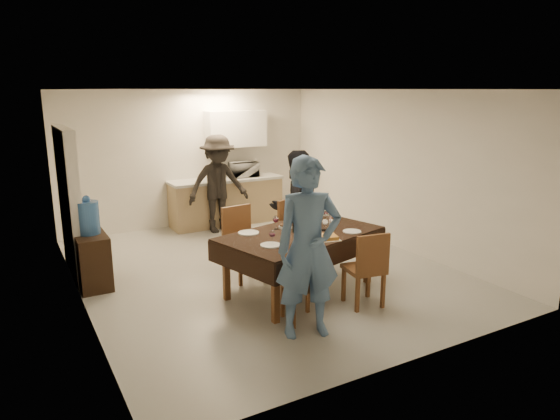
{
  "coord_description": "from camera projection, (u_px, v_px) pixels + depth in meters",
  "views": [
    {
      "loc": [
        -3.19,
        -6.23,
        2.59
      ],
      "look_at": [
        0.14,
        -0.3,
        0.95
      ],
      "focal_mm": 32.0,
      "sensor_mm": 36.0,
      "label": 1
    }
  ],
  "objects": [
    {
      "name": "floor",
      "position": [
        262.0,
        269.0,
        7.4
      ],
      "size": [
        5.0,
        6.0,
        0.02
      ],
      "primitive_type": "cube",
      "color": "#A6A6A2",
      "rests_on": "ground"
    },
    {
      "name": "ceiling",
      "position": [
        260.0,
        89.0,
        6.79
      ],
      "size": [
        5.0,
        6.0,
        0.02
      ],
      "primitive_type": "cube",
      "color": "white",
      "rests_on": "wall_back"
    },
    {
      "name": "wall_back",
      "position": [
        190.0,
        159.0,
        9.64
      ],
      "size": [
        5.0,
        0.02,
        2.6
      ],
      "primitive_type": "cube",
      "color": "silver",
      "rests_on": "floor"
    },
    {
      "name": "wall_front",
      "position": [
        411.0,
        235.0,
        4.55
      ],
      "size": [
        5.0,
        0.02,
        2.6
      ],
      "primitive_type": "cube",
      "color": "silver",
      "rests_on": "floor"
    },
    {
      "name": "wall_left",
      "position": [
        74.0,
        202.0,
        5.91
      ],
      "size": [
        0.02,
        6.0,
        2.6
      ],
      "primitive_type": "cube",
      "color": "silver",
      "rests_on": "floor"
    },
    {
      "name": "wall_right",
      "position": [
        395.0,
        170.0,
        8.29
      ],
      "size": [
        0.02,
        6.0,
        2.6
      ],
      "primitive_type": "cube",
      "color": "silver",
      "rests_on": "floor"
    },
    {
      "name": "stub_partition",
      "position": [
        70.0,
        202.0,
        7.02
      ],
      "size": [
        0.15,
        1.4,
        2.1
      ],
      "primitive_type": "cube",
      "color": "white",
      "rests_on": "floor"
    },
    {
      "name": "kitchen_base_cabinet",
      "position": [
        227.0,
        202.0,
        9.86
      ],
      "size": [
        2.2,
        0.6,
        0.86
      ],
      "primitive_type": "cube",
      "color": "tan",
      "rests_on": "floor"
    },
    {
      "name": "kitchen_worktop",
      "position": [
        226.0,
        180.0,
        9.75
      ],
      "size": [
        2.24,
        0.64,
        0.05
      ],
      "primitive_type": "cube",
      "color": "#B6B6B1",
      "rests_on": "kitchen_base_cabinet"
    },
    {
      "name": "upper_cabinet",
      "position": [
        236.0,
        129.0,
        9.79
      ],
      "size": [
        1.2,
        0.34,
        0.7
      ],
      "primitive_type": "cube",
      "color": "white",
      "rests_on": "wall_back"
    },
    {
      "name": "dining_table",
      "position": [
        300.0,
        235.0,
        6.44
      ],
      "size": [
        2.29,
        1.68,
        0.8
      ],
      "rotation": [
        0.0,
        0.0,
        0.26
      ],
      "color": "black",
      "rests_on": "floor"
    },
    {
      "name": "chair_near_left",
      "position": [
        305.0,
        279.0,
        5.57
      ],
      "size": [
        0.45,
        0.45,
        0.48
      ],
      "rotation": [
        0.0,
        0.0,
        -0.13
      ],
      "color": "brown",
      "rests_on": "floor"
    },
    {
      "name": "chair_near_right",
      "position": [
        369.0,
        262.0,
        5.99
      ],
      "size": [
        0.49,
        0.5,
        0.52
      ],
      "rotation": [
        0.0,
        0.0,
        -0.15
      ],
      "color": "brown",
      "rests_on": "floor"
    },
    {
      "name": "chair_far_left",
      "position": [
        247.0,
        238.0,
        6.82
      ],
      "size": [
        0.51,
        0.51,
        0.55
      ],
      "rotation": [
        0.0,
        0.0,
        3.26
      ],
      "color": "brown",
      "rests_on": "floor"
    },
    {
      "name": "chair_far_right",
      "position": [
        303.0,
        229.0,
        7.24
      ],
      "size": [
        0.6,
        0.61,
        0.56
      ],
      "rotation": [
        0.0,
        0.0,
        3.48
      ],
      "color": "brown",
      "rests_on": "floor"
    },
    {
      "name": "console",
      "position": [
        92.0,
        260.0,
        6.72
      ],
      "size": [
        0.4,
        0.79,
        0.73
      ],
      "primitive_type": "cube",
      "color": "black",
      "rests_on": "floor"
    },
    {
      "name": "water_jug",
      "position": [
        88.0,
        218.0,
        6.58
      ],
      "size": [
        0.29,
        0.29,
        0.44
      ],
      "primitive_type": "cylinder",
      "color": "#3F77C8",
      "rests_on": "console"
    },
    {
      "name": "wine_bottle",
      "position": [
        295.0,
        221.0,
        6.42
      ],
      "size": [
        0.08,
        0.08,
        0.31
      ],
      "primitive_type": null,
      "color": "black",
      "rests_on": "dining_table"
    },
    {
      "name": "water_pitcher",
      "position": [
        325.0,
        222.0,
        6.53
      ],
      "size": [
        0.13,
        0.13,
        0.2
      ],
      "primitive_type": "cylinder",
      "color": "white",
      "rests_on": "dining_table"
    },
    {
      "name": "savoury_tart",
      "position": [
        324.0,
        237.0,
        6.15
      ],
      "size": [
        0.45,
        0.38,
        0.05
      ],
      "primitive_type": "cube",
      "rotation": [
        0.0,
        0.0,
        -0.29
      ],
      "color": "gold",
      "rests_on": "dining_table"
    },
    {
      "name": "salad_bowl",
      "position": [
        312.0,
        224.0,
        6.72
      ],
      "size": [
        0.2,
        0.2,
        0.08
      ],
      "primitive_type": "cylinder",
      "color": "silver",
      "rests_on": "dining_table"
    },
    {
      "name": "mushroom_dish",
      "position": [
        286.0,
        227.0,
        6.64
      ],
      "size": [
        0.2,
        0.2,
        0.04
      ],
      "primitive_type": "cylinder",
      "color": "silver",
      "rests_on": "dining_table"
    },
    {
      "name": "wine_glass_a",
      "position": [
        272.0,
        237.0,
        5.94
      ],
      "size": [
        0.08,
        0.08,
        0.17
      ],
      "primitive_type": null,
      "color": "white",
      "rests_on": "dining_table"
    },
    {
      "name": "wine_glass_b",
      "position": [
        325.0,
        216.0,
        6.89
      ],
      "size": [
        0.08,
        0.08,
        0.19
      ],
      "primitive_type": null,
      "color": "white",
      "rests_on": "dining_table"
    },
    {
      "name": "wine_glass_c",
      "position": [
        276.0,
        222.0,
        6.57
      ],
      "size": [
        0.08,
        0.08,
        0.18
      ],
      "primitive_type": null,
      "color": "white",
      "rests_on": "dining_table"
    },
    {
      "name": "plate_near_left",
      "position": [
        271.0,
        245.0,
        5.89
      ],
      "size": [
        0.25,
        0.25,
        0.01
      ],
      "primitive_type": "cylinder",
      "color": "silver",
      "rests_on": "dining_table"
    },
    {
      "name": "plate_near_right",
      "position": [
        352.0,
        231.0,
        6.46
      ],
      "size": [
        0.24,
        0.24,
        0.01
      ],
      "primitive_type": "cylinder",
      "color": "silver",
      "rests_on": "dining_table"
    },
    {
      "name": "plate_far_left",
      "position": [
        249.0,
        233.0,
        6.4
      ],
      "size": [
        0.27,
        0.27,
        0.02
      ],
      "primitive_type": "cylinder",
      "color": "silver",
      "rests_on": "dining_table"
    },
    {
      "name": "plate_far_right",
      "position": [
        326.0,
        221.0,
        6.97
      ],
      "size": [
        0.25,
        0.25,
        0.01
      ],
      "primitive_type": "cylinder",
      "color": "silver",
      "rests_on": "dining_table"
    },
    {
      "name": "microwave",
      "position": [
        244.0,
        169.0,
        9.9
      ],
      "size": [
        0.53,
        0.36,
        0.3
      ],
      "primitive_type": "imported",
      "rotation": [
        0.0,
        0.0,
        3.14
      ],
      "color": "white",
      "rests_on": "kitchen_worktop"
    },
    {
      "name": "person_near",
      "position": [
        308.0,
        248.0,
        5.24
      ],
      "size": [
        0.81,
        0.63,
        1.95
      ],
      "primitive_type": "imported",
      "rotation": [
        0.0,
        0.0,
        -0.26
      ],
      "color": "#5578A8",
      "rests_on": "floor"
    },
    {
      "name": "person_far",
      "position": [
        295.0,
        207.0,
        7.57
      ],
      "size": [
        0.84,
        0.65,
        1.73
      ],
      "primitive_type": "imported",
      "rotation": [
        0.0,
        0.0,
        3.14
      ],
      "color": "black",
      "rests_on": "floor"
    },
    {
      "name": "person_kitchen",
      "position": [
        218.0,
        184.0,
        9.2
      ],
      "size": [
        1.17,
        0.67,
        1.81
      ],
      "primitive_type": "imported",
      "color": "black",
      "rests_on": "floor"
    }
  ]
}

